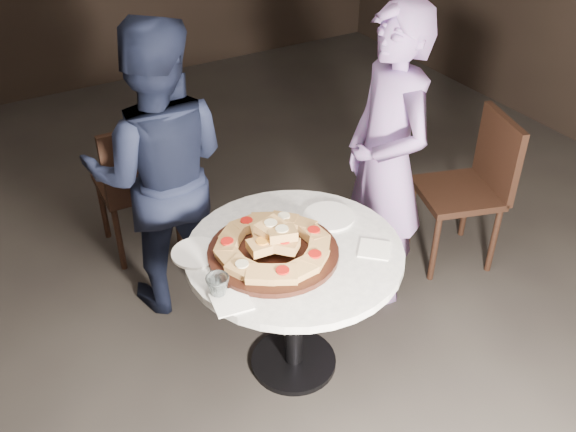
{
  "coord_description": "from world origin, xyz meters",
  "views": [
    {
      "loc": [
        -0.9,
        -1.79,
        2.22
      ],
      "look_at": [
        0.13,
        -0.01,
        0.79
      ],
      "focal_mm": 40.0,
      "sensor_mm": 36.0,
      "label": 1
    }
  ],
  "objects_px": {
    "serving_board": "(273,252)",
    "focaccia_pile": "(273,243)",
    "diner_teal": "(387,162)",
    "table": "(294,273)",
    "chair_right": "(474,180)",
    "water_glass": "(218,286)",
    "chair_far": "(138,180)",
    "diner_navy": "(160,172)"
  },
  "relations": [
    {
      "from": "table",
      "to": "diner_navy",
      "type": "bearing_deg",
      "value": 111.14
    },
    {
      "from": "water_glass",
      "to": "diner_teal",
      "type": "bearing_deg",
      "value": 18.81
    },
    {
      "from": "serving_board",
      "to": "diner_navy",
      "type": "xyz_separation_m",
      "value": [
        -0.19,
        0.71,
        0.05
      ]
    },
    {
      "from": "table",
      "to": "water_glass",
      "type": "bearing_deg",
      "value": -166.26
    },
    {
      "from": "focaccia_pile",
      "to": "table",
      "type": "bearing_deg",
      "value": -6.38
    },
    {
      "from": "table",
      "to": "serving_board",
      "type": "relative_size",
      "value": 2.23
    },
    {
      "from": "serving_board",
      "to": "diner_navy",
      "type": "bearing_deg",
      "value": 104.89
    },
    {
      "from": "chair_right",
      "to": "diner_navy",
      "type": "height_order",
      "value": "diner_navy"
    },
    {
      "from": "water_glass",
      "to": "focaccia_pile",
      "type": "bearing_deg",
      "value": 19.58
    },
    {
      "from": "serving_board",
      "to": "water_glass",
      "type": "relative_size",
      "value": 5.97
    },
    {
      "from": "serving_board",
      "to": "chair_far",
      "type": "relative_size",
      "value": 0.63
    },
    {
      "from": "focaccia_pile",
      "to": "diner_teal",
      "type": "xyz_separation_m",
      "value": [
        0.73,
        0.25,
        0.03
      ]
    },
    {
      "from": "chair_right",
      "to": "water_glass",
      "type": "bearing_deg",
      "value": -61.03
    },
    {
      "from": "chair_far",
      "to": "diner_navy",
      "type": "height_order",
      "value": "diner_navy"
    },
    {
      "from": "serving_board",
      "to": "diner_teal",
      "type": "bearing_deg",
      "value": 18.46
    },
    {
      "from": "table",
      "to": "diner_navy",
      "type": "distance_m",
      "value": 0.8
    },
    {
      "from": "serving_board",
      "to": "water_glass",
      "type": "bearing_deg",
      "value": -160.28
    },
    {
      "from": "serving_board",
      "to": "water_glass",
      "type": "xyz_separation_m",
      "value": [
        -0.28,
        -0.1,
        0.03
      ]
    },
    {
      "from": "focaccia_pile",
      "to": "diner_navy",
      "type": "xyz_separation_m",
      "value": [
        -0.19,
        0.71,
        0.01
      ]
    },
    {
      "from": "serving_board",
      "to": "chair_far",
      "type": "xyz_separation_m",
      "value": [
        -0.19,
        1.11,
        -0.2
      ]
    },
    {
      "from": "chair_right",
      "to": "chair_far",
      "type": "bearing_deg",
      "value": -103.07
    },
    {
      "from": "diner_navy",
      "to": "diner_teal",
      "type": "bearing_deg",
      "value": 176.32
    },
    {
      "from": "table",
      "to": "water_glass",
      "type": "xyz_separation_m",
      "value": [
        -0.37,
        -0.09,
        0.16
      ]
    },
    {
      "from": "serving_board",
      "to": "table",
      "type": "bearing_deg",
      "value": -6.49
    },
    {
      "from": "chair_far",
      "to": "chair_right",
      "type": "height_order",
      "value": "chair_right"
    },
    {
      "from": "diner_teal",
      "to": "chair_right",
      "type": "bearing_deg",
      "value": 95.03
    },
    {
      "from": "chair_far",
      "to": "diner_navy",
      "type": "distance_m",
      "value": 0.47
    },
    {
      "from": "table",
      "to": "focaccia_pile",
      "type": "height_order",
      "value": "focaccia_pile"
    },
    {
      "from": "serving_board",
      "to": "focaccia_pile",
      "type": "height_order",
      "value": "focaccia_pile"
    },
    {
      "from": "serving_board",
      "to": "focaccia_pile",
      "type": "distance_m",
      "value": 0.05
    },
    {
      "from": "diner_teal",
      "to": "table",
      "type": "bearing_deg",
      "value": -60.75
    },
    {
      "from": "table",
      "to": "serving_board",
      "type": "xyz_separation_m",
      "value": [
        -0.09,
        0.01,
        0.13
      ]
    },
    {
      "from": "focaccia_pile",
      "to": "chair_right",
      "type": "bearing_deg",
      "value": 9.52
    },
    {
      "from": "serving_board",
      "to": "chair_far",
      "type": "distance_m",
      "value": 1.14
    },
    {
      "from": "table",
      "to": "focaccia_pile",
      "type": "distance_m",
      "value": 0.2
    },
    {
      "from": "table",
      "to": "diner_teal",
      "type": "distance_m",
      "value": 0.72
    },
    {
      "from": "table",
      "to": "chair_far",
      "type": "relative_size",
      "value": 1.42
    },
    {
      "from": "serving_board",
      "to": "chair_right",
      "type": "distance_m",
      "value": 1.34
    },
    {
      "from": "diner_teal",
      "to": "serving_board",
      "type": "bearing_deg",
      "value": -63.92
    },
    {
      "from": "chair_right",
      "to": "serving_board",
      "type": "bearing_deg",
      "value": -62.92
    },
    {
      "from": "serving_board",
      "to": "chair_far",
      "type": "height_order",
      "value": "chair_far"
    },
    {
      "from": "table",
      "to": "chair_far",
      "type": "height_order",
      "value": "chair_far"
    }
  ]
}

